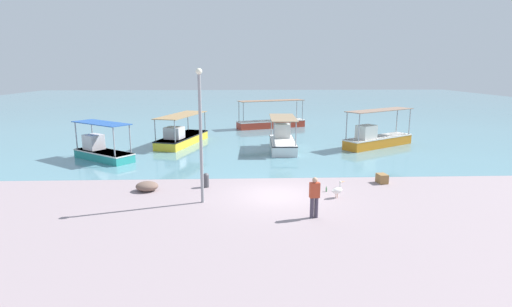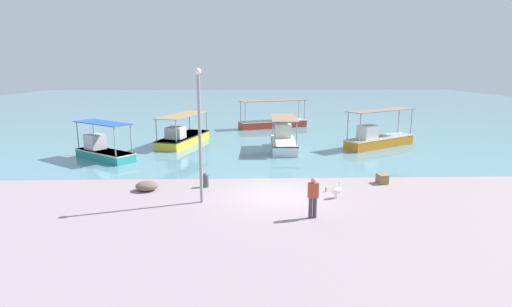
# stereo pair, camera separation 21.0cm
# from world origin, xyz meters

# --- Properties ---
(ground) EXTENTS (120.00, 120.00, 0.00)m
(ground) POSITION_xyz_m (0.00, 0.00, 0.00)
(ground) COLOR gray
(harbor_water) EXTENTS (110.00, 90.00, 0.00)m
(harbor_water) POSITION_xyz_m (0.00, 48.00, 0.00)
(harbor_water) COLOR #5A8B99
(harbor_water) RESTS_ON ground
(fishing_boat_near_left) EXTENTS (6.24, 4.73, 2.83)m
(fishing_boat_near_left) POSITION_xyz_m (8.70, 11.61, 0.67)
(fishing_boat_near_left) COLOR orange
(fishing_boat_near_left) RESTS_ON harbor_water
(fishing_boat_far_left) EXTENTS (7.10, 3.82, 2.76)m
(fishing_boat_far_left) POSITION_xyz_m (1.38, 21.96, 0.55)
(fishing_boat_far_left) COLOR red
(fishing_boat_far_left) RESTS_ON harbor_water
(fishing_boat_near_right) EXTENTS (3.60, 6.59, 2.34)m
(fishing_boat_near_right) POSITION_xyz_m (-6.39, 13.17, 0.58)
(fishing_boat_near_right) COLOR gold
(fishing_boat_near_right) RESTS_ON harbor_water
(fishing_boat_outer) EXTENTS (2.00, 5.10, 2.43)m
(fishing_boat_outer) POSITION_xyz_m (1.37, 10.79, 0.65)
(fishing_boat_outer) COLOR white
(fishing_boat_outer) RESTS_ON harbor_water
(fishing_boat_center) EXTENTS (4.59, 3.99, 2.47)m
(fishing_boat_center) POSITION_xyz_m (-10.90, 8.05, 0.60)
(fishing_boat_center) COLOR teal
(fishing_boat_center) RESTS_ON harbor_water
(pelican) EXTENTS (0.75, 0.51, 0.80)m
(pelican) POSITION_xyz_m (2.76, -0.48, 0.38)
(pelican) COLOR #E0997A
(pelican) RESTS_ON ground
(lamp_post) EXTENTS (0.28, 0.28, 5.93)m
(lamp_post) POSITION_xyz_m (-3.46, -0.87, 3.33)
(lamp_post) COLOR gray
(lamp_post) RESTS_ON ground
(mooring_bollard) EXTENTS (0.30, 0.30, 0.74)m
(mooring_bollard) POSITION_xyz_m (-3.49, 1.47, 0.39)
(mooring_bollard) COLOR #47474C
(mooring_bollard) RESTS_ON ground
(fisherman_standing) EXTENTS (0.42, 0.26, 1.69)m
(fisherman_standing) POSITION_xyz_m (1.22, -2.94, 0.91)
(fisherman_standing) COLOR #433A4B
(fisherman_standing) RESTS_ON ground
(net_pile) EXTENTS (1.10, 0.93, 0.47)m
(net_pile) POSITION_xyz_m (-6.35, 0.95, 0.24)
(net_pile) COLOR brown
(net_pile) RESTS_ON ground
(cargo_crate) EXTENTS (0.54, 0.67, 0.48)m
(cargo_crate) POSITION_xyz_m (5.71, 1.87, 0.24)
(cargo_crate) COLOR olive
(cargo_crate) RESTS_ON ground
(glass_bottle) EXTENTS (0.07, 0.07, 0.27)m
(glass_bottle) POSITION_xyz_m (2.46, 0.48, 0.11)
(glass_bottle) COLOR #3F7F4C
(glass_bottle) RESTS_ON ground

